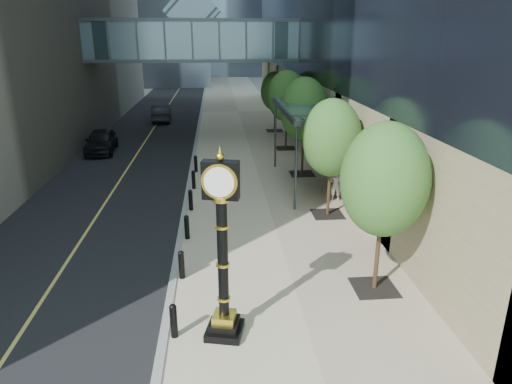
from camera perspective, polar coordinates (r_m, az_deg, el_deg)
ground at (r=12.57m, az=2.64°, el=-19.86°), size 320.00×320.00×0.00m
road at (r=50.62m, az=-11.46°, el=9.69°), size 8.00×180.00×0.02m
sidewalk at (r=50.36m, az=-2.25°, el=10.02°), size 8.00×180.00×0.06m
curb at (r=50.33m, az=-6.87°, el=9.90°), size 0.25×180.00×0.07m
skywalk at (r=37.72m, az=-7.85°, el=18.58°), size 17.00×4.20×5.80m
entrance_canopy at (r=24.46m, az=6.66°, el=10.21°), size 3.00×8.00×4.38m
bollard_row at (r=20.13m, az=-8.38°, el=-2.69°), size 0.20×16.20×0.90m
street_trees at (r=26.04m, az=6.21°, el=9.69°), size 2.75×28.55×5.66m
street_clock at (r=12.06m, az=-4.17°, el=-8.63°), size 1.16×1.16×5.16m
pedestrian at (r=22.92m, az=9.94°, el=0.85°), size 0.66×0.51×1.59m
car_near at (r=34.16m, az=-18.80°, el=6.07°), size 2.21×4.83×1.60m
car_far at (r=45.48m, az=-11.73°, el=9.68°), size 1.99×4.91×1.58m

